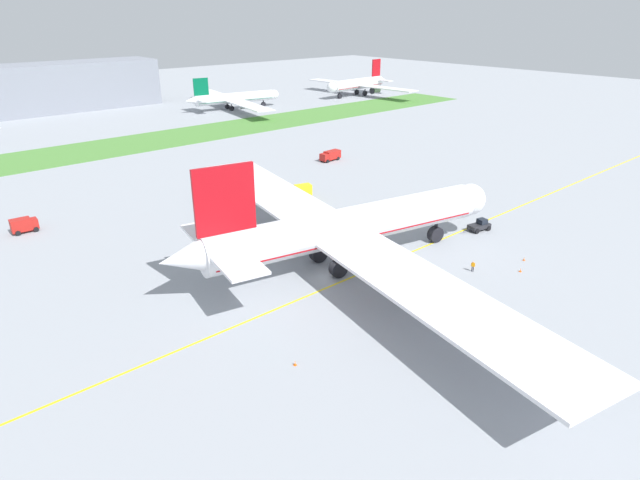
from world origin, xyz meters
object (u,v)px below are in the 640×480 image
Objects in this scene: service_truck_baggage_loader at (301,192)px; parked_airliner_far_outer at (358,84)px; ground_crew_wingwalker_port at (473,265)px; traffic_cone_near_nose at (295,363)px; traffic_cone_starboard_wing at (524,259)px; traffic_cone_port_wing at (520,270)px; parked_airliner_far_right at (234,98)px; service_truck_catering_van at (24,225)px; airliner_foreground at (345,228)px; pushback_tug at (480,225)px; ground_crew_marshaller_front at (492,352)px; service_truck_fuel_bowser at (330,155)px.

parked_airliner_far_outer reaches higher than service_truck_baggage_loader.
service_truck_baggage_loader is at bearing -139.60° from parked_airliner_far_outer.
ground_crew_wingwalker_port reaches higher than traffic_cone_near_nose.
parked_airliner_far_outer reaches higher than traffic_cone_starboard_wing.
traffic_cone_starboard_wing is (4.15, 1.75, 0.00)m from traffic_cone_port_wing.
ground_crew_wingwalker_port is 0.35× the size of service_truck_baggage_loader.
service_truck_catering_van is at bearing -139.61° from parked_airliner_far_right.
traffic_cone_near_nose is 41.16m from traffic_cone_port_wing.
service_truck_baggage_loader is 0.08× the size of parked_airliner_far_outer.
airliner_foreground is 155.78× the size of traffic_cone_starboard_wing.
traffic_cone_starboard_wing is 0.12× the size of service_truck_baggage_loader.
pushback_tug is 1.23× the size of service_truck_baggage_loader.
traffic_cone_port_wing is 0.12× the size of service_truck_baggage_loader.
airliner_foreground is at bearing 81.21° from ground_crew_marshaller_front.
service_truck_baggage_loader is 150.47m from parked_airliner_far_outer.
ground_crew_wingwalker_port is at bearing 39.39° from ground_crew_marshaller_front.
parked_airliner_far_outer is at bearing 49.25° from ground_crew_marshaller_front.
service_truck_baggage_loader is (-3.47, 48.67, 1.39)m from traffic_cone_port_wing.
airliner_foreground is 18.44× the size of service_truck_baggage_loader.
parked_airliner_far_outer is at bearing 40.40° from service_truck_baggage_loader.
service_truck_baggage_loader reaches higher than service_truck_catering_van.
traffic_cone_starboard_wing is (-5.76, -12.15, -0.68)m from pushback_tug.
ground_crew_marshaller_front is at bearing -113.51° from parked_airliner_far_right.
ground_crew_marshaller_front is 2.71× the size of traffic_cone_near_nose.
ground_crew_wingwalker_port is at bearing -92.60° from service_truck_baggage_loader.
service_truck_baggage_loader is at bearing 94.08° from traffic_cone_port_wing.
traffic_cone_port_wing is at bearing -52.14° from service_truck_catering_van.
ground_crew_wingwalker_port is at bearing -53.08° from service_truck_catering_van.
pushback_tug is 51.72m from traffic_cone_near_nose.
traffic_cone_starboard_wing is at bearing 22.63° from ground_crew_marshaller_front.
traffic_cone_port_wing is 48.81m from service_truck_baggage_loader.
parked_airliner_far_right is 1.03× the size of parked_airliner_far_outer.
parked_airliner_far_outer is (111.08, 146.18, 4.94)m from traffic_cone_port_wing.
airliner_foreground is 27.68m from traffic_cone_near_nose.
airliner_foreground is 1.47× the size of parked_airliner_far_outer.
service_truck_fuel_bowser reaches higher than ground_crew_marshaller_front.
traffic_cone_starboard_wing is at bearing -126.52° from parked_airliner_far_outer.
service_truck_fuel_bowser is at bearing 76.78° from pushback_tug.
traffic_cone_port_wing is (23.21, 9.66, -0.67)m from ground_crew_marshaller_front.
traffic_cone_starboard_wing is 69.04m from service_truck_fuel_bowser.
traffic_cone_port_wing is 0.09× the size of service_truck_fuel_bowser.
airliner_foreground is 29.65m from traffic_cone_starboard_wing.
service_truck_catering_van is 0.07× the size of parked_airliner_far_right.
ground_crew_marshaller_front reaches higher than traffic_cone_near_nose.
service_truck_fuel_bowser is (12.77, 54.35, 0.48)m from pushback_tug.
traffic_cone_starboard_wing is 156.89m from parked_airliner_far_right.
pushback_tug reaches higher than ground_crew_wingwalker_port.
ground_crew_wingwalker_port reaches higher than traffic_cone_starboard_wing.
service_truck_baggage_loader is at bearing -21.06° from service_truck_catering_van.
ground_crew_marshaller_front is at bearing -120.50° from service_truck_fuel_bowser.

